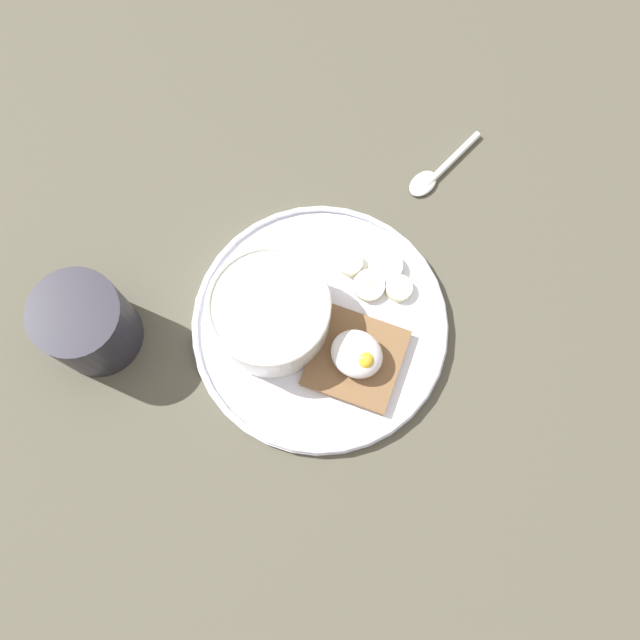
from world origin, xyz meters
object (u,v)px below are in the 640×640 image
toast_slice (356,358)px  banana_slice_front (369,285)px  spoon (439,173)px  banana_slice_left (399,288)px  coffee_mug (87,324)px  banana_slice_right (386,267)px  poached_egg (357,355)px  banana_slice_back (350,263)px  oatmeal_bowl (270,313)px

toast_slice → banana_slice_front: bearing=-65.9°
spoon → banana_slice_front: bearing=93.9°
banana_slice_left → coffee_mug: bearing=43.4°
banana_slice_right → spoon: bearing=-83.9°
poached_egg → spoon: size_ratio=0.49×
banana_slice_front → banana_slice_back: banana_slice_front is taller
poached_egg → banana_slice_left: 9.05cm
poached_egg → banana_slice_left: poached_egg is taller
poached_egg → coffee_mug: 26.59cm
banana_slice_front → banana_slice_left: size_ratio=1.58×
banana_slice_front → banana_slice_left: 3.12cm
poached_egg → banana_slice_front: (3.32, -7.21, -2.19)cm
banana_slice_left → spoon: bearing=-74.9°
poached_egg → banana_slice_right: poached_egg is taller
oatmeal_bowl → banana_slice_left: bearing=-130.6°
spoon → oatmeal_bowl: bearing=78.4°
toast_slice → banana_slice_left: size_ratio=3.61×
banana_slice_left → banana_slice_right: (2.42, -1.19, 0.05)cm
coffee_mug → spoon: size_ratio=0.85×
poached_egg → banana_slice_right: size_ratio=1.04×
banana_slice_front → banana_slice_right: (-0.31, -2.71, -0.05)cm
toast_slice → banana_slice_right: same height
poached_egg → coffee_mug: size_ratio=0.58×
banana_slice_front → banana_slice_left: bearing=-150.8°
oatmeal_bowl → poached_egg: size_ratio=2.30×
toast_slice → coffee_mug: 26.68cm
banana_slice_front → banana_slice_left: banana_slice_front is taller
toast_slice → poached_egg: (-0.09, 0.02, 2.16)cm
banana_slice_left → banana_slice_front: bearing=29.2°
banana_slice_back → banana_slice_right: size_ratio=0.73×
spoon → coffee_mug: bearing=62.0°
banana_slice_back → poached_egg: bearing=127.8°
banana_slice_front → spoon: banana_slice_front is taller
banana_slice_front → coffee_mug: 28.43cm
toast_slice → banana_slice_back: same height
poached_egg → banana_slice_front: poached_egg is taller
banana_slice_back → spoon: size_ratio=0.34×
toast_slice → banana_slice_front: size_ratio=2.29×
banana_slice_front → banana_slice_right: banana_slice_front is taller
oatmeal_bowl → banana_slice_back: oatmeal_bowl is taller
banana_slice_front → banana_slice_right: bearing=-96.5°
oatmeal_bowl → toast_slice: size_ratio=1.11×
banana_slice_right → banana_slice_back: bearing=29.3°
banana_slice_front → spoon: 15.68cm
banana_slice_right → coffee_mug: (20.31, 22.69, 3.07)cm
poached_egg → banana_slice_right: 10.61cm
oatmeal_bowl → banana_slice_back: 10.46cm
toast_slice → spoon: toast_slice is taller
banana_slice_back → spoon: (-1.88, -14.71, -1.20)cm
oatmeal_bowl → banana_slice_front: bearing=-124.8°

